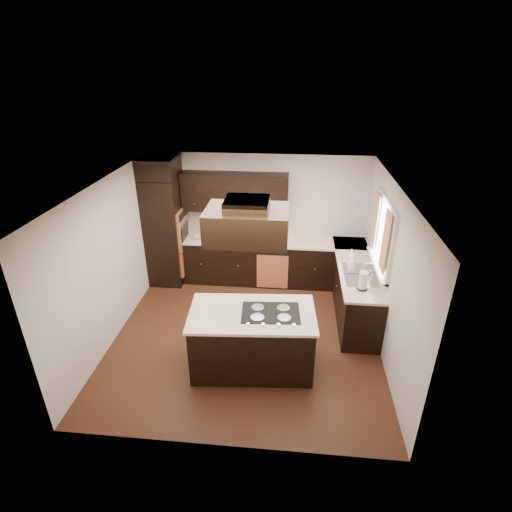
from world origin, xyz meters
name	(u,v)px	position (x,y,z in m)	size (l,w,h in m)	color
floor	(246,335)	(0.00, 0.00, -0.01)	(4.20, 4.20, 0.02)	#5A2F1A
ceiling	(244,185)	(0.00, 0.00, 2.51)	(4.20, 4.20, 0.02)	silver
wall_back	(258,218)	(0.00, 2.11, 1.25)	(4.20, 0.02, 2.50)	beige
wall_front	(220,363)	(0.00, -2.11, 1.25)	(4.20, 0.02, 2.50)	beige
wall_left	(110,261)	(-2.11, 0.00, 1.25)	(0.02, 4.20, 2.50)	beige
wall_right	(390,274)	(2.11, 0.00, 1.25)	(0.02, 4.20, 2.50)	beige
oven_column	(166,231)	(-1.78, 1.71, 1.06)	(0.65, 0.75, 2.12)	black
wall_oven_face	(183,229)	(-1.43, 1.71, 1.12)	(0.05, 0.62, 0.78)	#C26B3C
base_cabinets_back	(259,261)	(0.03, 1.80, 0.44)	(2.93, 0.60, 0.88)	black
base_cabinets_right	(354,289)	(1.80, 0.90, 0.44)	(0.60, 2.40, 0.88)	black
countertop_back	(259,240)	(0.03, 1.79, 0.90)	(2.93, 0.63, 0.04)	beige
countertop_right	(356,266)	(1.79, 0.90, 0.90)	(0.63, 2.40, 0.04)	beige
upper_cabinets	(235,192)	(-0.43, 1.93, 1.81)	(2.00, 0.34, 0.72)	black
dishwasher_front	(272,271)	(0.33, 1.50, 0.40)	(0.60, 0.05, 0.72)	#C26B3C
window_frame	(384,234)	(2.07, 0.55, 1.65)	(0.06, 1.32, 1.12)	silver
window_pane	(385,234)	(2.10, 0.55, 1.65)	(0.00, 1.20, 1.00)	white
curtain_left	(385,242)	(2.01, 0.13, 1.70)	(0.02, 0.34, 0.90)	beige
curtain_right	(375,221)	(2.01, 0.97, 1.70)	(0.02, 0.34, 0.90)	beige
sink_rim	(360,274)	(1.80, 0.55, 0.92)	(0.52, 0.84, 0.01)	silver
island	(252,341)	(0.17, -0.70, 0.44)	(1.68, 0.92, 0.88)	black
island_top	(252,314)	(0.17, -0.70, 0.90)	(1.74, 0.98, 0.04)	beige
cooktop	(271,313)	(0.43, -0.68, 0.93)	(0.79, 0.53, 0.01)	black
range_hood	(247,225)	(0.10, -0.55, 2.16)	(1.05, 0.72, 0.42)	black
hood_duct	(247,204)	(0.10, -0.55, 2.44)	(0.55, 0.50, 0.13)	black
blender_base	(205,235)	(-1.02, 1.78, 0.97)	(0.15, 0.15, 0.10)	silver
blender_pitcher	(205,227)	(-1.02, 1.78, 1.15)	(0.13, 0.13, 0.26)	silver
spice_rack	(213,232)	(-0.84, 1.71, 1.08)	(0.38, 0.09, 0.31)	black
mixing_bowl	(199,237)	(-1.12, 1.73, 0.95)	(0.25, 0.25, 0.06)	silver
soap_bottle	(351,255)	(1.70, 1.04, 1.03)	(0.10, 0.10, 0.22)	silver
paper_towel	(363,281)	(1.77, 0.08, 1.07)	(0.14, 0.14, 0.29)	silver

